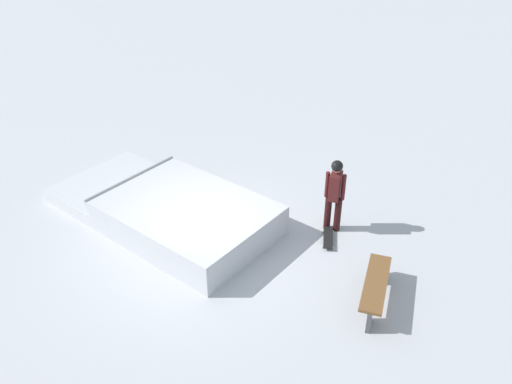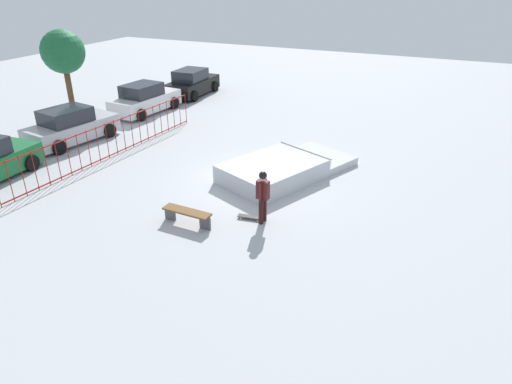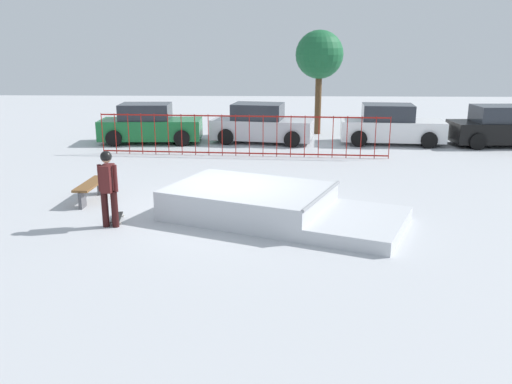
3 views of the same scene
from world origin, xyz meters
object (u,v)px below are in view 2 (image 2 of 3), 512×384
skater (263,193)px  park_bench (187,214)px  parked_car_white (145,100)px  parked_car_black (192,83)px  parked_car_silver (71,127)px  skateboard (250,217)px  distant_tree (63,53)px  skate_ramp (281,169)px

skater → park_bench: 2.43m
parked_car_white → parked_car_black: 4.38m
skater → parked_car_silver: (3.12, 10.84, -0.28)m
skateboard → parked_car_black: bearing=-60.7°
skateboard → parked_car_black: 16.18m
park_bench → parked_car_white: (9.49, 8.64, 0.37)m
skateboard → distant_tree: (5.60, 12.71, 3.37)m
skate_ramp → skater: bearing=-145.3°
parked_car_white → parked_car_black: size_ratio=1.02×
skateboard → parked_car_black: size_ratio=0.20×
parked_car_silver → parked_car_black: bearing=7.0°
skate_ramp → parked_car_black: (9.26, 9.63, 0.41)m
parked_car_white → distant_tree: 4.59m
park_bench → parked_car_black: (13.85, 8.32, 0.37)m
parked_car_silver → park_bench: bearing=-106.0°
skater → distant_tree: bearing=-19.4°
parked_car_silver → parked_car_black: 9.64m
park_bench → parked_car_black: size_ratio=0.40×
skate_ramp → park_bench: 4.78m
distant_tree → skateboard: bearing=-113.8°
skater → parked_car_silver: 11.28m
skater → skateboard: 1.03m
skateboard → parked_car_white: parked_car_white is taller
skater → park_bench: skater is taller
parked_car_silver → parked_car_white: same height
parked_car_black → skater: bearing=-143.0°
skater → parked_car_white: skater is taller
parked_car_black → distant_tree: size_ratio=0.91×
skater → parked_car_white: bearing=-34.3°
skate_ramp → parked_car_black: bearing=68.6°
skater → skate_ramp: bearing=-74.1°
parked_car_black → distant_tree: 8.13m
park_bench → parked_car_black: 16.17m
skater → parked_car_white: (8.39, 10.71, -0.28)m
park_bench → distant_tree: size_ratio=0.36×
parked_car_white → parked_car_black: bearing=1.0°
skateboard → parked_car_silver: size_ratio=0.19×
distant_tree → skater: bearing=-113.1°
skater → parked_car_white: 13.60m
parked_car_silver → distant_tree: size_ratio=0.95×
skater → distant_tree: 14.50m
skate_ramp → parked_car_white: size_ratio=1.41×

